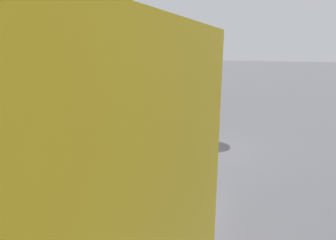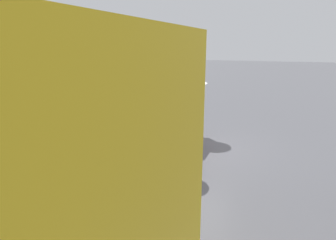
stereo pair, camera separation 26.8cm
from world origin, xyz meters
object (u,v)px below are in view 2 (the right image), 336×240
Objects in this scene: pedestrian_pink_side at (159,110)px; pedestrian_white_side at (139,102)px; hand_dolly_boxes at (155,131)px; shopping_cart_vendor at (188,131)px; cargo_van_parked_right at (93,105)px; pedestrian_black_side at (193,92)px.

pedestrian_pink_side and pedestrian_white_side have the same top height.
pedestrian_white_side reaches higher than hand_dolly_boxes.
cargo_van_parked_right is at bearing 0.30° from shopping_cart_vendor.
pedestrian_pink_side is 2.98m from pedestrian_black_side.
pedestrian_pink_side is at bearing 136.45° from pedestrian_white_side.
pedestrian_white_side is (-2.02, 0.75, 0.39)m from cargo_van_parked_right.
cargo_van_parked_right reaches higher than hand_dolly_boxes.
cargo_van_parked_right reaches higher than pedestrian_white_side.
cargo_van_parked_right is 2.53× the size of pedestrian_pink_side.
pedestrian_pink_side is 1.00× the size of pedestrian_black_side.
pedestrian_pink_side is at bearing 113.62° from hand_dolly_boxes.
pedestrian_white_side is (1.13, 2.11, -0.01)m from pedestrian_black_side.
pedestrian_pink_side reaches higher than shopping_cart_vendor.
cargo_van_parked_right is 3.36m from pedestrian_pink_side.
cargo_van_parked_right is 2.53× the size of pedestrian_white_side.
shopping_cart_vendor is 1.81m from pedestrian_white_side.
pedestrian_pink_side is (0.39, 1.63, 1.00)m from shopping_cart_vendor.
pedestrian_black_side is (-0.90, -1.42, 1.07)m from hand_dolly_boxes.
pedestrian_pink_side is 1.00× the size of pedestrian_white_side.
pedestrian_white_side reaches higher than shopping_cart_vendor.
shopping_cart_vendor is at bearing 96.93° from pedestrian_black_side.
pedestrian_white_side is (0.23, 0.69, 1.06)m from hand_dolly_boxes.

